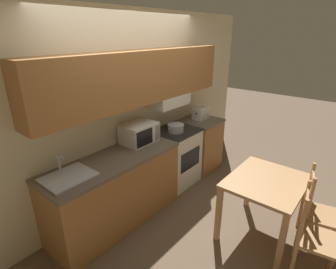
{
  "coord_description": "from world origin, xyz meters",
  "views": [
    {
      "loc": [
        -2.36,
        -2.54,
        2.27
      ],
      "look_at": [
        0.05,
        -0.55,
        1.04
      ],
      "focal_mm": 28.0,
      "sensor_mm": 36.0,
      "label": 1
    }
  ],
  "objects_px": {
    "microwave": "(139,133)",
    "dining_table": "(266,189)",
    "toaster": "(201,113)",
    "stove_range": "(175,157)",
    "chair_left_of_table": "(314,238)",
    "cooking_pot": "(176,128)",
    "chair_right_of_table": "(319,214)",
    "sink_basin": "(69,177)"
  },
  "relations": [
    {
      "from": "stove_range",
      "to": "sink_basin",
      "type": "height_order",
      "value": "sink_basin"
    },
    {
      "from": "sink_basin",
      "to": "chair_right_of_table",
      "type": "xyz_separation_m",
      "value": [
        1.67,
        -2.03,
        -0.45
      ]
    },
    {
      "from": "stove_range",
      "to": "chair_left_of_table",
      "type": "height_order",
      "value": "chair_left_of_table"
    },
    {
      "from": "stove_range",
      "to": "sink_basin",
      "type": "distance_m",
      "value": 1.83
    },
    {
      "from": "microwave",
      "to": "dining_table",
      "type": "xyz_separation_m",
      "value": [
        0.39,
        -1.59,
        -0.39
      ]
    },
    {
      "from": "stove_range",
      "to": "cooking_pot",
      "type": "xyz_separation_m",
      "value": [
        -0.05,
        -0.04,
        0.51
      ]
    },
    {
      "from": "toaster",
      "to": "cooking_pot",
      "type": "bearing_deg",
      "value": -176.5
    },
    {
      "from": "microwave",
      "to": "toaster",
      "type": "height_order",
      "value": "microwave"
    },
    {
      "from": "toaster",
      "to": "chair_left_of_table",
      "type": "relative_size",
      "value": 0.29
    },
    {
      "from": "cooking_pot",
      "to": "chair_left_of_table",
      "type": "relative_size",
      "value": 0.35
    },
    {
      "from": "microwave",
      "to": "chair_left_of_table",
      "type": "distance_m",
      "value": 2.25
    },
    {
      "from": "sink_basin",
      "to": "dining_table",
      "type": "relative_size",
      "value": 0.54
    },
    {
      "from": "cooking_pot",
      "to": "dining_table",
      "type": "height_order",
      "value": "cooking_pot"
    },
    {
      "from": "toaster",
      "to": "dining_table",
      "type": "relative_size",
      "value": 0.3
    },
    {
      "from": "toaster",
      "to": "stove_range",
      "type": "bearing_deg",
      "value": -179.61
    },
    {
      "from": "stove_range",
      "to": "dining_table",
      "type": "bearing_deg",
      "value": -100.28
    },
    {
      "from": "sink_basin",
      "to": "chair_right_of_table",
      "type": "distance_m",
      "value": 2.67
    },
    {
      "from": "chair_right_of_table",
      "to": "cooking_pot",
      "type": "bearing_deg",
      "value": 75.56
    },
    {
      "from": "stove_range",
      "to": "dining_table",
      "type": "xyz_separation_m",
      "value": [
        -0.27,
        -1.5,
        0.18
      ]
    },
    {
      "from": "stove_range",
      "to": "sink_basin",
      "type": "relative_size",
      "value": 1.83
    },
    {
      "from": "microwave",
      "to": "toaster",
      "type": "xyz_separation_m",
      "value": [
        1.36,
        -0.09,
        -0.03
      ]
    },
    {
      "from": "microwave",
      "to": "sink_basin",
      "type": "bearing_deg",
      "value": -174.58
    },
    {
      "from": "microwave",
      "to": "sink_basin",
      "type": "xyz_separation_m",
      "value": [
        -1.11,
        -0.11,
        -0.12
      ]
    },
    {
      "from": "stove_range",
      "to": "cooking_pot",
      "type": "bearing_deg",
      "value": -138.06
    },
    {
      "from": "chair_right_of_table",
      "to": "microwave",
      "type": "bearing_deg",
      "value": 91.92
    },
    {
      "from": "stove_range",
      "to": "chair_right_of_table",
      "type": "height_order",
      "value": "chair_right_of_table"
    },
    {
      "from": "sink_basin",
      "to": "chair_right_of_table",
      "type": "bearing_deg",
      "value": -50.53
    },
    {
      "from": "toaster",
      "to": "sink_basin",
      "type": "distance_m",
      "value": 2.47
    },
    {
      "from": "cooking_pot",
      "to": "sink_basin",
      "type": "bearing_deg",
      "value": 179.14
    },
    {
      "from": "chair_left_of_table",
      "to": "dining_table",
      "type": "bearing_deg",
      "value": 56.67
    },
    {
      "from": "toaster",
      "to": "microwave",
      "type": "bearing_deg",
      "value": 176.39
    },
    {
      "from": "cooking_pot",
      "to": "chair_right_of_table",
      "type": "bearing_deg",
      "value": -91.61
    },
    {
      "from": "microwave",
      "to": "sink_basin",
      "type": "distance_m",
      "value": 1.12
    },
    {
      "from": "toaster",
      "to": "dining_table",
      "type": "bearing_deg",
      "value": -122.76
    },
    {
      "from": "toaster",
      "to": "chair_left_of_table",
      "type": "xyz_separation_m",
      "value": [
        -1.23,
        -2.09,
        -0.54
      ]
    },
    {
      "from": "cooking_pot",
      "to": "stove_range",
      "type": "bearing_deg",
      "value": 41.94
    },
    {
      "from": "sink_basin",
      "to": "chair_left_of_table",
      "type": "xyz_separation_m",
      "value": [
        1.24,
        -2.07,
        -0.45
      ]
    },
    {
      "from": "microwave",
      "to": "chair_right_of_table",
      "type": "xyz_separation_m",
      "value": [
        0.56,
        -2.13,
        -0.57
      ]
    },
    {
      "from": "stove_range",
      "to": "chair_right_of_table",
      "type": "relative_size",
      "value": 0.94
    },
    {
      "from": "dining_table",
      "to": "chair_left_of_table",
      "type": "bearing_deg",
      "value": -113.81
    },
    {
      "from": "sink_basin",
      "to": "stove_range",
      "type": "bearing_deg",
      "value": 0.47
    },
    {
      "from": "stove_range",
      "to": "microwave",
      "type": "height_order",
      "value": "microwave"
    }
  ]
}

